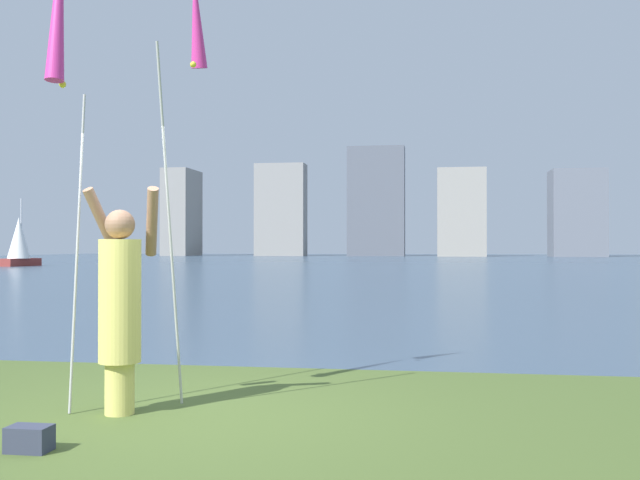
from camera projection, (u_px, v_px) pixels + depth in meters
ground at (406, 265)px, 56.74m from camera, size 120.00×138.00×0.12m
person at (120, 302)px, 6.44m from camera, size 0.73×0.54×2.00m
kite_flag_left at (59, 5)px, 6.27m from camera, size 0.16×0.63×4.38m
kite_flag_right at (195, 31)px, 7.11m from camera, size 0.16×1.22×4.17m
bag at (29, 439)px, 5.26m from camera, size 0.30×0.20×0.18m
sailboat_0 at (19, 242)px, 52.63m from camera, size 1.85×3.29×4.86m
skyline_tower_0 at (182, 213)px, 107.10m from camera, size 3.80×7.66×12.50m
skyline_tower_1 at (281, 210)px, 104.06m from camera, size 7.04×3.50×13.03m
skyline_tower_2 at (376, 202)px, 102.57m from camera, size 7.91×3.32×15.25m
skyline_tower_3 at (461, 212)px, 98.20m from camera, size 6.39×3.70×11.81m
skyline_tower_4 at (577, 213)px, 96.72m from camera, size 6.80×5.58×11.44m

